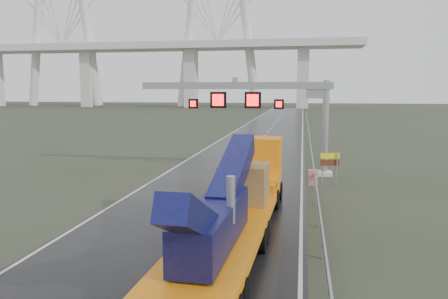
% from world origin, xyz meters
% --- Properties ---
extents(ground, '(400.00, 400.00, 0.00)m').
position_xyz_m(ground, '(0.00, 0.00, 0.00)').
color(ground, '#323727').
rests_on(ground, ground).
extents(road, '(11.00, 200.00, 0.02)m').
position_xyz_m(road, '(0.00, 40.00, 0.01)').
color(road, black).
rests_on(road, ground).
extents(guardrail, '(0.20, 140.00, 1.40)m').
position_xyz_m(guardrail, '(6.10, 30.00, 0.70)').
color(guardrail, gray).
rests_on(guardrail, ground).
extents(sign_gantry, '(14.90, 1.20, 7.42)m').
position_xyz_m(sign_gantry, '(2.10, 17.99, 5.61)').
color(sign_gantry, silver).
rests_on(sign_gantry, ground).
extents(heavy_haul_truck, '(3.42, 19.10, 4.46)m').
position_xyz_m(heavy_haul_truck, '(2.50, 3.27, 1.73)').
color(heavy_haul_truck, orange).
rests_on(heavy_haul_truck, ground).
extents(exit_sign_pair, '(1.30, 0.37, 2.27)m').
position_xyz_m(exit_sign_pair, '(7.10, 14.56, 1.59)').
color(exit_sign_pair, '#94979C').
rests_on(exit_sign_pair, ground).
extents(striped_barrier, '(0.66, 0.38, 1.08)m').
position_xyz_m(striped_barrier, '(6.00, 14.30, 0.54)').
color(striped_barrier, red).
rests_on(striped_barrier, ground).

